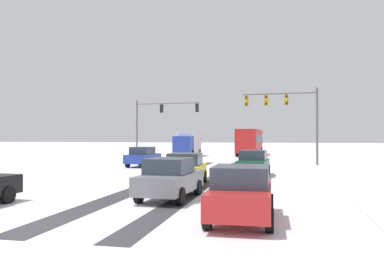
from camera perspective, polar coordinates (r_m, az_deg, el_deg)
ground_plane at (r=11.61m, az=-19.85°, el=-12.91°), size 300.00×300.00×0.00m
wheel_track_left_lane at (r=23.21m, az=2.99°, el=-6.76°), size 0.90×28.94×0.01m
wheel_track_right_lane at (r=23.80m, az=-3.56°, el=-6.61°), size 1.08×28.94×0.01m
sidewalk_kerb_right at (r=22.12m, az=24.38°, el=-6.86°), size 4.00×28.94×0.12m
traffic_signal_near_right at (r=34.22m, az=13.42°, el=3.26°), size 6.20×0.69×6.50m
traffic_signal_far_left at (r=43.74m, az=-4.79°, el=2.27°), size 7.41×0.64×6.50m
car_blue_lead at (r=32.89m, az=-7.08°, el=-3.53°), size 2.01×4.19×1.62m
car_dark_green_second at (r=25.10m, az=8.83°, el=-4.43°), size 2.01×4.19×1.62m
car_yellow_cab_third at (r=20.40m, az=-0.94°, el=-5.31°), size 2.02×4.19×1.62m
car_grey_fourth at (r=15.78m, az=-3.18°, el=-6.68°), size 2.01×4.19×1.62m
car_red_fifth at (r=11.76m, az=7.13°, el=-8.74°), size 1.87×4.12×1.62m
bus_oncoming at (r=52.52m, az=8.33°, el=-1.17°), size 2.97×11.08×3.38m
box_truck_delivery at (r=49.38m, az=-0.59°, el=-1.63°), size 2.40×7.44×3.02m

